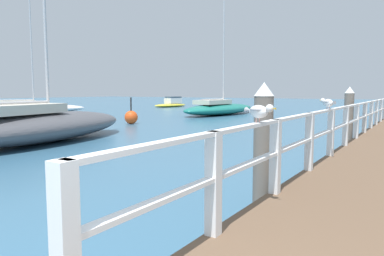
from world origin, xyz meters
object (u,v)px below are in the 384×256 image
at_px(dock_piling_near, 263,146).
at_px(seagull_background, 328,102).
at_px(channel_buoy, 131,117).
at_px(boat_1, 220,108).
at_px(dock_piling_far, 349,117).
at_px(boat_3, 39,126).
at_px(seagull_foreground, 259,111).
at_px(boat_5, 171,104).
at_px(boat_0, 27,108).

height_order(dock_piling_near, seagull_background, dock_piling_near).
distance_m(seagull_background, channel_buoy, 13.55).
bearing_deg(boat_1, dock_piling_far, -42.62).
relative_size(boat_3, channel_buoy, 7.35).
xyz_separation_m(dock_piling_near, channel_buoy, (-11.09, 9.50, -0.59)).
height_order(dock_piling_near, seagull_foreground, dock_piling_near).
bearing_deg(boat_5, dock_piling_near, -44.05).
xyz_separation_m(boat_3, channel_buoy, (-2.03, 6.89, -0.21)).
bearing_deg(boat_5, seagull_foreground, -44.67).
relative_size(dock_piling_near, seagull_foreground, 4.17).
height_order(seagull_foreground, seagull_background, same).
bearing_deg(boat_1, boat_5, 145.28).
relative_size(dock_piling_far, seagull_background, 5.02).
bearing_deg(dock_piling_near, dock_piling_far, 90.00).
bearing_deg(boat_3, dock_piling_near, -26.12).
distance_m(seagull_background, boat_3, 9.49).
xyz_separation_m(boat_1, boat_3, (1.58, -15.93, 0.10)).
height_order(boat_3, channel_buoy, boat_3).
height_order(seagull_background, boat_3, boat_3).
bearing_deg(channel_buoy, seagull_foreground, -42.81).
bearing_deg(seagull_foreground, channel_buoy, -107.71).
bearing_deg(seagull_foreground, seagull_background, -154.68).
bearing_deg(boat_3, boat_1, 85.62).
xyz_separation_m(dock_piling_near, boat_0, (-23.30, 11.51, -0.52)).
distance_m(dock_piling_far, channel_buoy, 11.37).
bearing_deg(boat_3, dock_piling_far, 16.04).
bearing_deg(boat_1, boat_0, -146.37).
height_order(boat_0, boat_3, boat_0).
bearing_deg(boat_0, seagull_background, -1.65).
xyz_separation_m(seagull_background, boat_0, (-23.68, 9.14, -1.10)).
bearing_deg(seagull_background, dock_piling_far, 48.74).
distance_m(dock_piling_far, seagull_background, 4.72).
height_order(seagull_foreground, boat_3, boat_3).
relative_size(boat_1, channel_buoy, 6.94).
bearing_deg(dock_piling_near, channel_buoy, 139.42).
bearing_deg(boat_5, boat_3, -55.74).
distance_m(seagull_background, boat_0, 25.40).
height_order(seagull_foreground, channel_buoy, seagull_foreground).
relative_size(seagull_foreground, channel_buoy, 0.32).
xyz_separation_m(seagull_foreground, channel_buoy, (-11.48, 10.63, -1.17)).
bearing_deg(dock_piling_far, seagull_background, -85.42).
bearing_deg(boat_3, boat_0, 137.96).
height_order(dock_piling_near, channel_buoy, dock_piling_near).
distance_m(boat_1, channel_buoy, 9.05).
bearing_deg(boat_0, boat_5, 101.66).
bearing_deg(channel_buoy, seagull_background, -31.85).
xyz_separation_m(dock_piling_near, boat_5, (-21.16, 27.15, -0.58)).
distance_m(boat_0, boat_3, 16.79).
distance_m(dock_piling_near, boat_5, 34.43).
xyz_separation_m(seagull_background, boat_5, (-21.54, 24.77, -1.16)).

